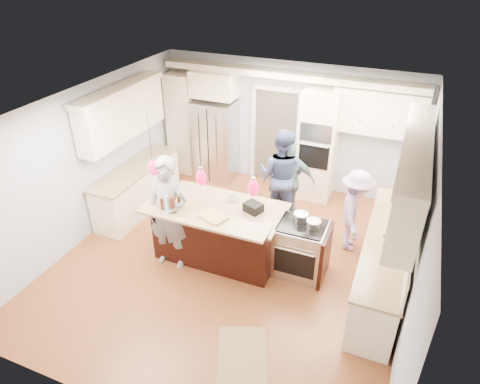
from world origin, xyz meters
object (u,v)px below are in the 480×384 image
object	(u,v)px
kitchen_island	(220,231)
island_range	(302,249)
refrigerator	(215,140)
person_bar_end	(169,214)
person_far_left	(282,175)

from	to	relation	value
kitchen_island	island_range	world-z (taller)	kitchen_island
refrigerator	person_bar_end	xyz separation A→B (m)	(0.65, -3.09, 0.08)
refrigerator	kitchen_island	size ratio (longest dim) A/B	0.86
kitchen_island	person_bar_end	size ratio (longest dim) A/B	1.07
island_range	person_far_left	xyz separation A→B (m)	(-0.82, 1.43, 0.47)
kitchen_island	island_range	distance (m)	1.41
refrigerator	person_far_left	bearing A→B (deg)	-29.37
person_far_left	island_range	bearing A→B (deg)	123.54
refrigerator	island_range	distance (m)	3.71
island_range	person_far_left	size ratio (longest dim) A/B	0.50
island_range	person_far_left	distance (m)	1.71
kitchen_island	person_far_left	bearing A→B (deg)	68.66
refrigerator	kitchen_island	distance (m)	2.91
island_range	person_bar_end	world-z (taller)	person_bar_end
person_bar_end	person_far_left	xyz separation A→B (m)	(1.24, 2.03, -0.05)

